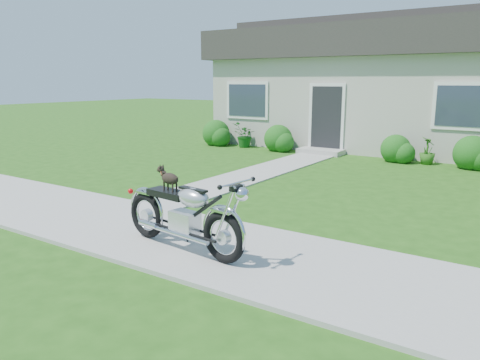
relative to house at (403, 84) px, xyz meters
name	(u,v)px	position (x,y,z in m)	size (l,w,h in m)	color
ground	(174,237)	(0.00, -11.99, -2.16)	(80.00, 80.00, 0.00)	#235114
sidewalk	(174,236)	(0.00, -11.99, -2.14)	(24.00, 2.20, 0.04)	#9E9B93
walkway	(261,172)	(-1.50, -6.99, -2.14)	(1.20, 8.00, 0.03)	#9E9B93
house	(403,84)	(0.00, 0.00, 0.00)	(12.60, 7.03, 4.50)	beige
shrub_row	(370,145)	(0.11, -3.49, -1.75)	(11.12, 1.04, 1.04)	#1C5717
potted_plant_left	(244,135)	(-4.34, -3.44, -1.73)	(0.77, 0.67, 0.85)	#144D15
potted_plant_right	(428,151)	(1.72, -3.44, -1.78)	(0.43, 0.43, 0.76)	#2D641B
motorcycle_with_dog	(184,215)	(0.56, -12.40, -1.62)	(2.22, 0.61, 1.10)	black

